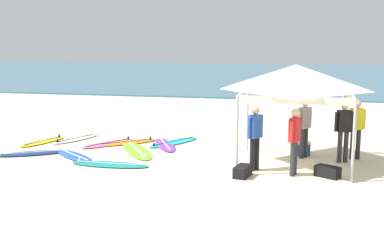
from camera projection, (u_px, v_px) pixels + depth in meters
The scene contains 21 objects.
ground_plane at pixel (195, 168), 12.94m from camera, with size 80.00×80.00×0.00m, color beige.
sea at pixel (265, 75), 44.48m from camera, with size 80.00×36.00×0.10m, color #386B84.
canopy_tent at pixel (296, 78), 12.86m from camera, with size 2.91×2.91×2.75m.
surfboard_pink at pixel (108, 143), 15.73m from camera, with size 1.56×1.97×0.19m.
surfboard_blue at pixel (74, 156), 14.09m from camera, with size 1.90×1.66×0.19m.
surfboard_white at pixel (75, 139), 16.41m from camera, with size 1.23×1.92×0.19m.
surfboard_lime at pixel (137, 151), 14.73m from camera, with size 1.90×2.51×0.19m.
surfboard_navy at pixel (31, 153), 14.39m from camera, with size 2.07×1.49×0.19m.
surfboard_cyan at pixel (174, 142), 15.91m from camera, with size 1.63×2.15×0.19m.
surfboard_teal at pixel (110, 164), 13.14m from camera, with size 2.22×0.61×0.19m.
surfboard_orange at pixel (126, 142), 15.87m from camera, with size 2.00×1.76×0.19m.
surfboard_purple at pixel (165, 145), 15.55m from camera, with size 1.39×2.12×0.19m.
surfboard_yellow at pixel (43, 142), 15.99m from camera, with size 1.07×1.87×0.19m.
person_grey at pixel (304, 124), 13.84m from camera, with size 0.39×0.46×1.71m.
person_black at pixel (344, 128), 13.31m from camera, with size 0.52×0.33×1.71m.
person_blue at pixel (255, 134), 12.51m from camera, with size 0.40×0.45×1.71m.
person_red at pixel (294, 137), 12.05m from camera, with size 0.31×0.53×1.71m.
person_yellow at pixel (356, 125), 13.66m from camera, with size 0.52×0.34×1.71m.
gear_bag_near_tent at pixel (242, 171), 12.07m from camera, with size 0.60×0.32×0.28m, color black.
gear_bag_by_pole at pixel (328, 172), 12.04m from camera, with size 0.60×0.32×0.28m, color black.
cooler_box at pixel (302, 148), 14.33m from camera, with size 0.50×0.36×0.39m.
Camera 1 is at (2.48, -12.29, 3.46)m, focal length 44.98 mm.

